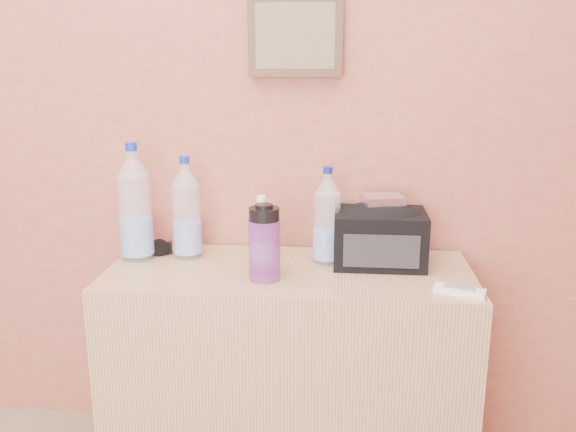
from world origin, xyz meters
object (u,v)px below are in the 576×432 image
at_px(pet_small, 262,240).
at_px(ac_remote, 460,291).
at_px(foil_packet, 382,199).
at_px(pet_large_a, 135,208).
at_px(toiletry_bag, 380,234).
at_px(nalgene_bottle, 264,243).
at_px(pet_large_b, 187,213).
at_px(sunglasses, 148,249).
at_px(dresser, 289,372).
at_px(pet_large_c, 327,221).

distance_m(pet_small, ac_remote, 0.59).
bearing_deg(foil_packet, pet_large_a, -177.47).
xyz_separation_m(pet_large_a, pet_small, (0.42, -0.11, -0.06)).
distance_m(pet_large_a, toiletry_bag, 0.78).
bearing_deg(nalgene_bottle, toiletry_bag, 26.68).
xyz_separation_m(pet_large_b, sunglasses, (-0.14, -0.00, -0.13)).
distance_m(dresser, pet_large_a, 0.72).
bearing_deg(pet_large_c, pet_large_b, 177.67).
xyz_separation_m(pet_large_a, sunglasses, (0.02, 0.03, -0.15)).
relative_size(pet_large_a, nalgene_bottle, 1.66).
bearing_deg(toiletry_bag, foil_packet, 73.46).
bearing_deg(pet_large_b, ac_remote, -17.48).
bearing_deg(dresser, foil_packet, 19.62).
bearing_deg(sunglasses, pet_large_b, -17.63).
xyz_separation_m(pet_large_a, pet_large_b, (0.16, 0.03, -0.02)).
bearing_deg(foil_packet, toiletry_bag, -106.67).
xyz_separation_m(pet_small, nalgene_bottle, (0.01, -0.05, 0.01)).
relative_size(pet_small, nalgene_bottle, 1.06).
bearing_deg(pet_large_c, pet_small, -146.98).
bearing_deg(pet_large_b, nalgene_bottle, -34.58).
height_order(pet_large_c, nalgene_bottle, pet_large_c).
bearing_deg(toiletry_bag, pet_large_a, -178.73).
bearing_deg(pet_large_a, dresser, -7.61).
bearing_deg(dresser, pet_large_a, 172.39).
bearing_deg(pet_large_a, sunglasses, 56.54).
xyz_separation_m(pet_large_c, sunglasses, (-0.59, 0.02, -0.12)).
relative_size(toiletry_bag, foil_packet, 2.34).
xyz_separation_m(dresser, nalgene_bottle, (-0.06, -0.09, 0.46)).
height_order(pet_small, toiletry_bag, pet_small).
relative_size(pet_small, toiletry_bag, 0.85).
distance_m(pet_small, foil_packet, 0.40).
height_order(pet_large_c, sunglasses, pet_large_c).
distance_m(pet_large_b, nalgene_bottle, 0.34).
xyz_separation_m(pet_large_a, nalgene_bottle, (0.44, -0.16, -0.06)).
bearing_deg(sunglasses, pet_small, -37.56).
distance_m(pet_small, sunglasses, 0.43).
distance_m(pet_large_a, ac_remote, 1.02).
bearing_deg(pet_large_c, pet_large_a, -178.48).
xyz_separation_m(dresser, ac_remote, (0.49, -0.16, 0.36)).
relative_size(nalgene_bottle, ac_remote, 1.64).
xyz_separation_m(dresser, pet_large_c, (0.11, 0.08, 0.49)).
xyz_separation_m(dresser, sunglasses, (-0.48, 0.10, 0.37)).
relative_size(pet_large_a, pet_large_c, 1.23).
bearing_deg(pet_large_c, toiletry_bag, -0.29).
xyz_separation_m(sunglasses, ac_remote, (0.96, -0.26, -0.01)).
height_order(pet_large_a, pet_small, pet_large_a).
height_order(pet_small, sunglasses, pet_small).
relative_size(ac_remote, toiletry_bag, 0.49).
relative_size(pet_large_b, ac_remote, 2.39).
distance_m(nalgene_bottle, toiletry_bag, 0.38).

